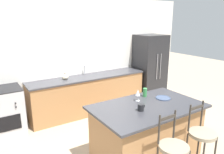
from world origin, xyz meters
name	(u,v)px	position (x,y,z in m)	size (l,w,h in m)	color
ground_plane	(96,117)	(0.00, 0.00, 0.00)	(18.00, 18.00, 0.00)	tan
wall_back	(82,55)	(0.00, 0.67, 1.35)	(6.00, 0.07, 2.70)	silver
back_counter	(89,94)	(0.00, 0.36, 0.45)	(2.84, 0.65, 0.90)	#A87547
sink_faucet	(85,69)	(0.00, 0.55, 1.04)	(0.02, 0.13, 0.22)	#ADAFB5
kitchen_island	(147,133)	(-0.06, -1.80, 0.47)	(1.71, 1.04, 0.93)	#A87547
refrigerator	(149,67)	(1.86, 0.30, 0.90)	(0.76, 0.71, 1.79)	#232326
oven_range	(2,112)	(-1.90, 0.31, 0.47)	(0.77, 0.68, 0.93)	#B7B7BC
bar_stool_far	(201,142)	(0.22, -2.58, 0.62)	(0.36, 0.36, 1.14)	#332D28
dinner_plate	(163,98)	(0.36, -1.71, 0.94)	(0.25, 0.25, 0.02)	#425170
wine_glass	(138,93)	(-0.07, -1.56, 1.07)	(0.08, 0.08, 0.19)	white
coffee_mug	(141,107)	(-0.28, -1.89, 0.98)	(0.12, 0.09, 0.10)	#232326
tumbler_cup	(145,92)	(0.16, -1.47, 1.01)	(0.07, 0.07, 0.15)	#3D934C
pumpkin_decoration	(65,77)	(-0.56, 0.38, 0.96)	(0.15, 0.15, 0.14)	beige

